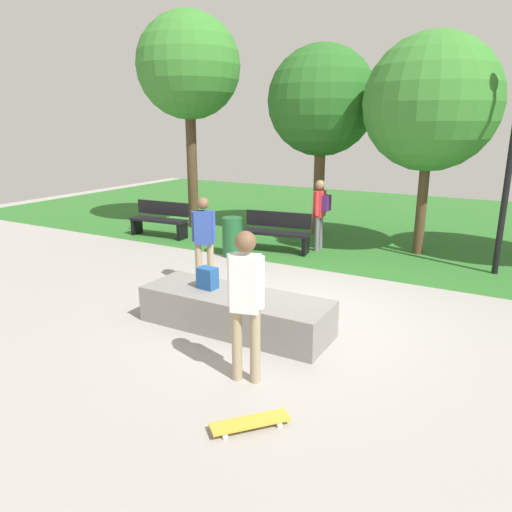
# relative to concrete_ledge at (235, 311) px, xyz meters

# --- Properties ---
(ground_plane) EXTENTS (28.00, 28.00, 0.00)m
(ground_plane) POSITION_rel_concrete_ledge_xyz_m (0.66, 0.98, -0.27)
(ground_plane) COLOR #9E9993
(grass_lawn) EXTENTS (26.60, 11.68, 0.01)m
(grass_lawn) POSITION_rel_concrete_ledge_xyz_m (0.66, 9.14, -0.27)
(grass_lawn) COLOR #2D6B28
(grass_lawn) RESTS_ON ground_plane
(concrete_ledge) EXTENTS (2.84, 0.93, 0.54)m
(concrete_ledge) POSITION_rel_concrete_ledge_xyz_m (0.00, 0.00, 0.00)
(concrete_ledge) COLOR gray
(concrete_ledge) RESTS_ON ground_plane
(backpack_on_ledge) EXTENTS (0.30, 0.23, 0.32)m
(backpack_on_ledge) POSITION_rel_concrete_ledge_xyz_m (-0.48, 0.00, 0.43)
(backpack_on_ledge) COLOR #1E4C8C
(backpack_on_ledge) RESTS_ON concrete_ledge
(skater_performing_trick) EXTENTS (0.42, 0.27, 1.80)m
(skater_performing_trick) POSITION_rel_concrete_ledge_xyz_m (0.89, -1.19, 0.79)
(skater_performing_trick) COLOR tan
(skater_performing_trick) RESTS_ON ground_plane
(skater_watching) EXTENTS (0.39, 0.33, 1.66)m
(skater_watching) POSITION_rel_concrete_ledge_xyz_m (-1.48, 1.33, 0.69)
(skater_watching) COLOR tan
(skater_watching) RESTS_ON ground_plane
(skateboard_by_ledge) EXTENTS (0.68, 0.73, 0.08)m
(skateboard_by_ledge) POSITION_rel_concrete_ledge_xyz_m (1.39, -1.96, -0.21)
(skateboard_by_ledge) COLOR gold
(skateboard_by_ledge) RESTS_ON ground_plane
(skateboard_spare) EXTENTS (0.82, 0.47, 0.08)m
(skateboard_spare) POSITION_rel_concrete_ledge_xyz_m (0.79, 1.01, -0.21)
(skateboard_spare) COLOR gold
(skateboard_spare) RESTS_ON ground_plane
(park_bench_far_right) EXTENTS (1.65, 0.69, 0.91)m
(park_bench_far_right) POSITION_rel_concrete_ledge_xyz_m (-1.47, 4.20, 0.21)
(park_bench_far_right) COLOR black
(park_bench_far_right) RESTS_ON ground_plane
(park_bench_by_oak) EXTENTS (1.63, 0.57, 0.91)m
(park_bench_by_oak) POSITION_rel_concrete_ledge_xyz_m (-4.83, 4.05, 0.21)
(park_bench_by_oak) COLOR black
(park_bench_by_oak) RESTS_ON ground_plane
(tree_tall_oak) EXTENTS (2.89, 2.89, 4.77)m
(tree_tall_oak) POSITION_rel_concrete_ledge_xyz_m (1.48, 5.62, 3.04)
(tree_tall_oak) COLOR #4C3823
(tree_tall_oak) RESTS_ON grass_lawn
(tree_young_birch) EXTENTS (2.76, 2.76, 4.83)m
(tree_young_birch) POSITION_rel_concrete_ledge_xyz_m (-1.32, 6.38, 3.16)
(tree_young_birch) COLOR brown
(tree_young_birch) RESTS_ON grass_lawn
(tree_slender_maple) EXTENTS (2.78, 2.78, 5.76)m
(tree_slender_maple) POSITION_rel_concrete_ledge_xyz_m (-4.79, 5.47, 4.07)
(tree_slender_maple) COLOR #4C3823
(tree_slender_maple) RESTS_ON grass_lawn
(trash_bin) EXTENTS (0.45, 0.45, 0.89)m
(trash_bin) POSITION_rel_concrete_ledge_xyz_m (-2.13, 3.33, 0.17)
(trash_bin) COLOR #1E592D
(trash_bin) RESTS_ON ground_plane
(pedestrian_with_backpack) EXTENTS (0.35, 0.43, 1.65)m
(pedestrian_with_backpack) POSITION_rel_concrete_ledge_xyz_m (-0.62, 4.78, 0.72)
(pedestrian_with_backpack) COLOR slate
(pedestrian_with_backpack) RESTS_ON ground_plane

